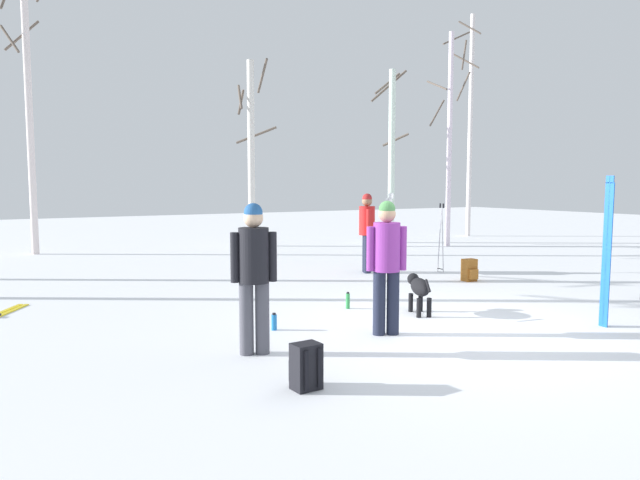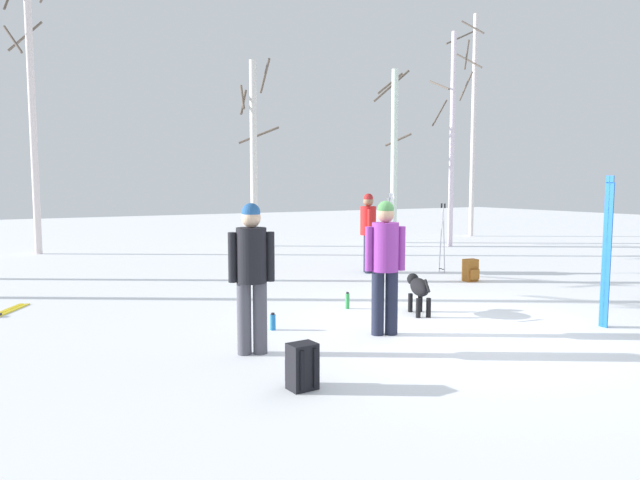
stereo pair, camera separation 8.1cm
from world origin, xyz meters
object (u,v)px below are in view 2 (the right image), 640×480
at_px(backpack_0, 471,271).
at_px(birch_tree_4, 394,153).
at_px(water_bottle_0, 347,301).
at_px(water_bottle_1, 273,322).
at_px(ski_poles_0, 443,236).
at_px(ski_pair_planted_0, 607,253).
at_px(person_1, 385,259).
at_px(birch_tree_2, 32,106).
at_px(person_2, 368,228).
at_px(dog, 419,288).
at_px(backpack_1, 302,367).
at_px(birch_tree_6, 473,122).
at_px(person_0, 252,268).
at_px(ski_pair_planted_1, 391,238).
at_px(birch_tree_3, 254,150).
at_px(birch_tree_5, 452,136).

height_order(backpack_0, birch_tree_4, birch_tree_4).
distance_m(water_bottle_0, water_bottle_1, 1.70).
xyz_separation_m(ski_poles_0, water_bottle_0, (-3.81, -2.19, -0.68)).
height_order(ski_pair_planted_0, birch_tree_4, birch_tree_4).
bearing_deg(person_1, birch_tree_2, 104.88).
xyz_separation_m(person_2, dog, (-1.66, -3.77, -0.59)).
bearing_deg(backpack_1, person_1, 34.10).
distance_m(dog, birch_tree_6, 14.15).
relative_size(ski_poles_0, backpack_0, 3.41).
distance_m(person_0, dog, 3.10).
height_order(ski_pair_planted_1, birch_tree_6, birch_tree_6).
bearing_deg(birch_tree_3, backpack_0, -82.62).
height_order(water_bottle_1, birch_tree_2, birch_tree_2).
height_order(dog, backpack_0, dog).
relative_size(person_2, ski_pair_planted_0, 0.84).
bearing_deg(person_2, birch_tree_4, 48.75).
height_order(ski_poles_0, backpack_0, ski_poles_0).
bearing_deg(birch_tree_5, backpack_0, -128.44).
distance_m(person_0, ski_pair_planted_1, 5.40).
height_order(person_0, ski_pair_planted_1, ski_pair_planted_1).
bearing_deg(ski_pair_planted_0, ski_pair_planted_1, 93.71).
relative_size(person_0, person_2, 1.00).
bearing_deg(backpack_0, water_bottle_0, -164.28).
bearing_deg(person_2, ski_pair_planted_0, -90.06).
relative_size(ski_poles_0, backpack_1, 3.41).
relative_size(person_0, birch_tree_2, 0.22).
bearing_deg(dog, backpack_0, 33.15).
bearing_deg(person_2, water_bottle_0, -128.90).
distance_m(ski_pair_planted_0, backpack_1, 4.73).
bearing_deg(person_0, birch_tree_6, 37.80).
xyz_separation_m(water_bottle_1, birch_tree_2, (-2.00, 10.91, 3.91)).
xyz_separation_m(backpack_0, birch_tree_5, (4.15, 5.22, 3.14)).
xyz_separation_m(ski_poles_0, birch_tree_5, (3.83, 4.02, 2.55)).
relative_size(person_1, ski_pair_planted_0, 0.84).
bearing_deg(person_0, birch_tree_4, 46.47).
xyz_separation_m(ski_poles_0, birch_tree_4, (2.97, 5.78, 2.11)).
bearing_deg(ski_poles_0, backpack_1, -140.59).
relative_size(person_2, water_bottle_0, 6.58).
bearing_deg(ski_poles_0, birch_tree_6, 42.56).
bearing_deg(water_bottle_0, person_0, -145.71).
relative_size(backpack_1, birch_tree_6, 0.06).
bearing_deg(water_bottle_0, birch_tree_2, 109.18).
relative_size(person_1, birch_tree_3, 0.30).
distance_m(backpack_0, birch_tree_3, 8.77).
xyz_separation_m(water_bottle_0, birch_tree_4, (6.78, 7.97, 2.79)).
distance_m(dog, backpack_1, 3.61).
xyz_separation_m(person_0, person_1, (1.81, -0.04, 0.00)).
bearing_deg(ski_pair_planted_0, person_0, 165.61).
relative_size(person_2, birch_tree_6, 0.22).
relative_size(water_bottle_1, birch_tree_5, 0.04).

